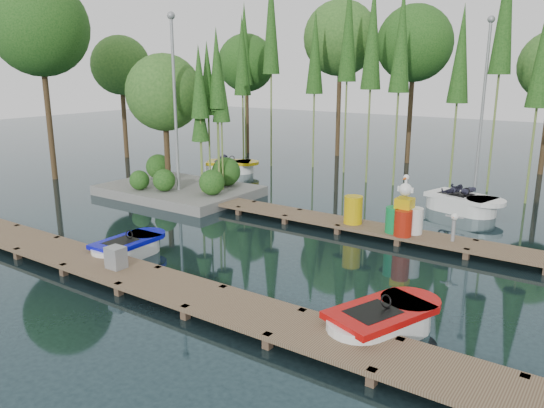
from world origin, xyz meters
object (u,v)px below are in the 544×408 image
Objects in this scene: boat_red at (382,323)px; utility_cabinet at (116,257)px; boat_blue at (128,248)px; boat_yellow_far at (230,167)px; drum_cluster at (404,217)px; island at (175,118)px; yellow_barrel at (353,210)px.

utility_cabinet reaches higher than boat_red.
utility_cabinet reaches higher than boat_blue.
drum_cluster is (11.47, -5.75, 0.54)m from boat_yellow_far.
boat_red reaches higher than boat_blue.
yellow_barrel is (8.61, -0.79, -2.43)m from island.
drum_cluster is at bearing 128.05° from boat_red.
island is 2.27× the size of boat_red.
yellow_barrel reaches higher than utility_cabinet.
boat_red is at bearing -51.24° from boat_yellow_far.
boat_blue is 1.72m from utility_cabinet.
utility_cabinet is (-6.69, -1.10, 0.31)m from boat_red.
island is 5.71m from boat_yellow_far.
utility_cabinet is at bearing -72.79° from boat_yellow_far.
yellow_barrel is at bearing 65.90° from utility_cabinet.
utility_cabinet is at bearing -125.56° from drum_cluster.
yellow_barrel is (9.70, -5.60, 0.45)m from boat_yellow_far.
drum_cluster reaches higher than boat_blue.
yellow_barrel is at bearing 141.83° from boat_red.
drum_cluster reaches higher than yellow_barrel.
boat_blue is at bearing -137.09° from drum_cluster.
boat_red is at bearing -72.65° from drum_cluster.
boat_red is 5.38× the size of utility_cabinet.
boat_blue is 12.57m from boat_yellow_far.
boat_blue is 0.81× the size of boat_red.
island is 12.23× the size of utility_cabinet.
drum_cluster is (-1.80, 5.75, 0.57)m from boat_red.
boat_blue is at bearing 130.24° from utility_cabinet.
island is 9.87m from utility_cabinet.
boat_red is (7.78, -0.18, 0.03)m from boat_blue.
island is at bearing 125.12° from utility_cabinet.
yellow_barrel is at bearing 175.18° from drum_cluster.
drum_cluster is (1.77, -0.15, 0.09)m from yellow_barrel.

